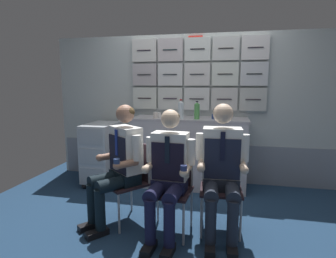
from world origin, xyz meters
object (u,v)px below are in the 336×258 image
at_px(service_trolley, 102,151).
at_px(water_bottle_blue_cap, 181,110).
at_px(folding_chair_center, 172,180).
at_px(folding_chair_right, 221,178).
at_px(crew_member_left, 119,160).
at_px(folding_chair_left, 133,173).
at_px(paper_cup_blue, 159,115).
at_px(crew_member_right, 222,165).
at_px(crew_member_center, 168,170).

distance_m(service_trolley, water_bottle_blue_cap, 1.32).
bearing_deg(folding_chair_center, folding_chair_right, 17.97).
height_order(crew_member_left, water_bottle_blue_cap, water_bottle_blue_cap).
xyz_separation_m(folding_chair_right, water_bottle_blue_cap, (-0.57, 0.92, 0.60)).
bearing_deg(folding_chair_center, crew_member_left, -177.92).
height_order(service_trolley, folding_chair_right, service_trolley).
xyz_separation_m(service_trolley, folding_chair_right, (1.73, -0.91, 0.03)).
bearing_deg(folding_chair_left, crew_member_left, -128.65).
bearing_deg(folding_chair_left, folding_chair_right, 2.90).
height_order(folding_chair_center, water_bottle_blue_cap, water_bottle_blue_cap).
relative_size(folding_chair_left, folding_chair_right, 1.00).
height_order(service_trolley, folding_chair_center, service_trolley).
bearing_deg(folding_chair_right, paper_cup_blue, 132.07).
bearing_deg(paper_cup_blue, folding_chair_left, -91.55).
xyz_separation_m(service_trolley, water_bottle_blue_cap, (1.16, 0.01, 0.63)).
height_order(service_trolley, crew_member_right, crew_member_right).
height_order(folding_chair_right, crew_member_right, crew_member_right).
xyz_separation_m(crew_member_right, paper_cup_blue, (-0.90, 1.14, 0.33)).
distance_m(crew_member_left, paper_cup_blue, 1.21).
distance_m(folding_chair_center, water_bottle_blue_cap, 1.23).
xyz_separation_m(crew_member_left, crew_member_center, (0.54, -0.14, -0.02)).
distance_m(water_bottle_blue_cap, paper_cup_blue, 0.34).
distance_m(crew_member_left, crew_member_center, 0.56).
height_order(service_trolley, paper_cup_blue, paper_cup_blue).
bearing_deg(paper_cup_blue, service_trolley, -175.08).
relative_size(water_bottle_blue_cap, paper_cup_blue, 3.68).
xyz_separation_m(crew_member_left, water_bottle_blue_cap, (0.45, 1.09, 0.43)).
xyz_separation_m(crew_member_center, folding_chair_right, (0.48, 0.31, -0.15)).
height_order(crew_member_left, folding_chair_right, crew_member_left).
bearing_deg(crew_member_center, service_trolley, 135.59).
xyz_separation_m(folding_chair_left, folding_chair_center, (0.45, -0.11, 0.00)).
bearing_deg(water_bottle_blue_cap, crew_member_right, -61.87).
relative_size(folding_chair_left, crew_member_center, 0.68).
height_order(crew_member_center, folding_chair_right, crew_member_center).
relative_size(crew_member_center, crew_member_right, 0.96).
xyz_separation_m(folding_chair_center, paper_cup_blue, (-0.42, 1.14, 0.51)).
xyz_separation_m(folding_chair_left, crew_member_right, (0.93, -0.11, 0.19)).
distance_m(crew_member_right, paper_cup_blue, 1.49).
bearing_deg(folding_chair_left, crew_member_center, -31.47).
distance_m(crew_member_left, folding_chair_right, 1.04).
relative_size(crew_member_left, paper_cup_blue, 17.39).
relative_size(folding_chair_left, paper_cup_blue, 11.63).
bearing_deg(folding_chair_center, water_bottle_blue_cap, 95.34).
xyz_separation_m(crew_member_left, paper_cup_blue, (0.13, 1.16, 0.34)).
relative_size(folding_chair_left, folding_chair_center, 1.00).
height_order(folding_chair_left, folding_chair_right, same).
bearing_deg(folding_chair_right, water_bottle_blue_cap, 121.63).
xyz_separation_m(crew_member_left, folding_chair_center, (0.55, 0.02, -0.17)).
bearing_deg(crew_member_right, folding_chair_right, 93.44).
xyz_separation_m(crew_member_right, water_bottle_blue_cap, (-0.58, 1.08, 0.41)).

